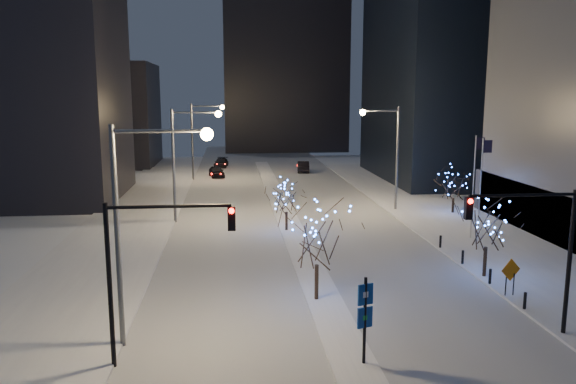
{
  "coord_description": "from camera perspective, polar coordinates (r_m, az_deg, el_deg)",
  "views": [
    {
      "loc": [
        -4.99,
        -22.49,
        11.27
      ],
      "look_at": [
        -1.34,
        13.1,
        5.0
      ],
      "focal_mm": 35.0,
      "sensor_mm": 36.0,
      "label": 1
    }
  ],
  "objects": [
    {
      "name": "road",
      "position": [
        58.8,
        -0.88,
        -1.1
      ],
      "size": [
        20.0,
        130.0,
        0.02
      ],
      "primitive_type": "cube",
      "color": "#ADB2BC",
      "rests_on": "ground"
    },
    {
      "name": "holiday_tree_plaza_far",
      "position": [
        55.16,
        16.51,
        0.8
      ],
      "size": [
        4.22,
        4.22,
        4.4
      ],
      "color": "black",
      "rests_on": "east_sidewalk"
    },
    {
      "name": "east_sidewalk",
      "position": [
        48.27,
        18.84,
        -4.01
      ],
      "size": [
        10.0,
        90.0,
        0.15
      ],
      "primitive_type": "cube",
      "color": "silver",
      "rests_on": "ground"
    },
    {
      "name": "car_far",
      "position": [
        88.22,
        -6.8,
        2.98
      ],
      "size": [
        2.4,
        4.91,
        1.37
      ],
      "primitive_type": "imported",
      "rotation": [
        0.0,
        0.0,
        -0.1
      ],
      "color": "black",
      "rests_on": "ground"
    },
    {
      "name": "filler_west_far",
      "position": [
        94.91,
        -18.8,
        7.44
      ],
      "size": [
        18.0,
        16.0,
        16.0
      ],
      "primitive_type": "cube",
      "color": "black",
      "rests_on": "ground"
    },
    {
      "name": "traffic_signal_east",
      "position": [
        28.07,
        24.16,
        -4.36
      ],
      "size": [
        5.26,
        0.43,
        7.0
      ],
      "color": "black",
      "rests_on": "ground"
    },
    {
      "name": "street_lamp_w_near",
      "position": [
        25.26,
        -14.74,
        -1.27
      ],
      "size": [
        4.4,
        0.56,
        10.0
      ],
      "color": "#595E66",
      "rests_on": "ground"
    },
    {
      "name": "street_lamp_east",
      "position": [
        54.83,
        10.16,
        4.74
      ],
      "size": [
        3.9,
        0.56,
        10.0
      ],
      "color": "#595E66",
      "rests_on": "ground"
    },
    {
      "name": "horizon_block",
      "position": [
        115.43,
        -0.38,
        14.77
      ],
      "size": [
        24.0,
        14.0,
        42.0
      ],
      "primitive_type": "cube",
      "color": "black",
      "rests_on": "ground"
    },
    {
      "name": "west_sidewalk",
      "position": [
        44.86,
        -17.31,
        -4.97
      ],
      "size": [
        8.0,
        90.0,
        0.15
      ],
      "primitive_type": "cube",
      "color": "silver",
      "rests_on": "ground"
    },
    {
      "name": "holiday_tree_plaza_near",
      "position": [
        36.33,
        19.58,
        -3.19
      ],
      "size": [
        4.83,
        4.83,
        4.9
      ],
      "color": "black",
      "rests_on": "east_sidewalk"
    },
    {
      "name": "ground",
      "position": [
        25.65,
        6.21,
        -16.19
      ],
      "size": [
        160.0,
        160.0,
        0.0
      ],
      "primitive_type": "plane",
      "color": "white",
      "rests_on": "ground"
    },
    {
      "name": "flagpoles",
      "position": [
        44.25,
        18.73,
        1.0
      ],
      "size": [
        1.35,
        2.6,
        8.0
      ],
      "color": "silver",
      "rests_on": "east_sidewalk"
    },
    {
      "name": "filler_west_near",
      "position": [
        66.6,
        -26.46,
        9.55
      ],
      "size": [
        22.0,
        18.0,
        24.0
      ],
      "primitive_type": "cube",
      "color": "black",
      "rests_on": "ground"
    },
    {
      "name": "traffic_signal_west",
      "position": [
        23.67,
        -14.1,
        -6.33
      ],
      "size": [
        5.26,
        0.43,
        7.0
      ],
      "color": "black",
      "rests_on": "ground"
    },
    {
      "name": "car_mid",
      "position": [
        82.19,
        1.55,
        2.61
      ],
      "size": [
        2.14,
        4.94,
        1.58
      ],
      "primitive_type": "imported",
      "rotation": [
        0.0,
        0.0,
        3.04
      ],
      "color": "black",
      "rests_on": "ground"
    },
    {
      "name": "construction_sign",
      "position": [
        33.85,
        21.67,
        -7.68
      ],
      "size": [
        1.26,
        0.37,
        2.12
      ],
      "rotation": [
        0.0,
        0.0,
        0.26
      ],
      "color": "black",
      "rests_on": "east_sidewalk"
    },
    {
      "name": "wayfinding_sign",
      "position": [
        23.86,
        7.83,
        -12.02
      ],
      "size": [
        0.68,
        0.31,
        3.89
      ],
      "rotation": [
        0.0,
        0.0,
        0.33
      ],
      "color": "black",
      "rests_on": "ground"
    },
    {
      "name": "median",
      "position": [
        53.9,
        -0.42,
        -2.05
      ],
      "size": [
        2.0,
        80.0,
        0.15
      ],
      "primitive_type": "cube",
      "color": "silver",
      "rests_on": "ground"
    },
    {
      "name": "street_lamp_w_far",
      "position": [
        74.75,
        -8.92,
        6.16
      ],
      "size": [
        4.4,
        0.56,
        10.0
      ],
      "color": "#595E66",
      "rests_on": "ground"
    },
    {
      "name": "car_near",
      "position": [
        77.64,
        -7.27,
        2.08
      ],
      "size": [
        2.52,
        4.69,
        1.51
      ],
      "primitive_type": "imported",
      "rotation": [
        0.0,
        0.0,
        0.17
      ],
      "color": "black",
      "rests_on": "ground"
    },
    {
      "name": "holiday_tree_median_near",
      "position": [
        30.38,
        2.96,
        -4.63
      ],
      "size": [
        4.89,
        4.89,
        5.34
      ],
      "color": "black",
      "rests_on": "median"
    },
    {
      "name": "holiday_tree_median_far",
      "position": [
        46.01,
        -0.16,
        -0.57
      ],
      "size": [
        3.37,
        3.37,
        4.17
      ],
      "color": "black",
      "rests_on": "median"
    },
    {
      "name": "street_lamp_w_mid",
      "position": [
        49.88,
        -10.4,
        4.29
      ],
      "size": [
        4.4,
        0.56,
        10.0
      ],
      "color": "#595E66",
      "rests_on": "ground"
    },
    {
      "name": "bollards",
      "position": [
        37.42,
        18.52,
        -7.16
      ],
      "size": [
        0.16,
        12.16,
        0.9
      ],
      "color": "black",
      "rests_on": "east_sidewalk"
    }
  ]
}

